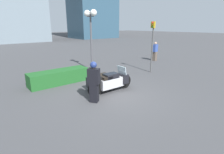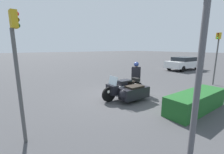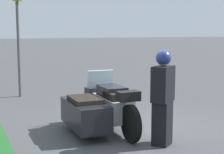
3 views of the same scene
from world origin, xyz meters
name	(u,v)px [view 3 (image 3 of 3)]	position (x,y,z in m)	size (l,w,h in m)	color
ground_plane	(124,129)	(0.00, 0.00, 0.00)	(160.00, 160.00, 0.00)	#424244
police_motorcycle	(97,108)	(0.16, 0.55, 0.48)	(2.49, 1.28, 1.17)	black
officer_rider	(163,95)	(-1.12, -0.20, 0.90)	(0.50, 0.54, 1.71)	black
traffic_light_near	(18,26)	(4.50, 1.38, 2.19)	(0.23, 0.27, 3.31)	#4C4C4C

